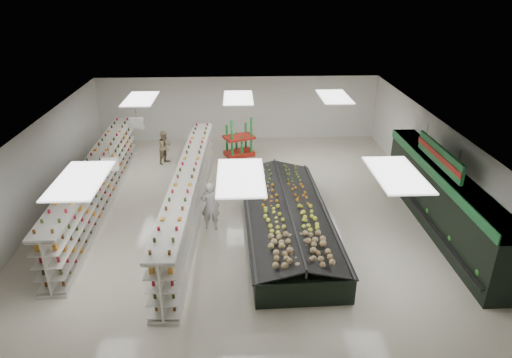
{
  "coord_description": "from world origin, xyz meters",
  "views": [
    {
      "loc": [
        -0.06,
        -14.5,
        7.87
      ],
      "look_at": [
        0.57,
        0.13,
        1.22
      ],
      "focal_mm": 32.0,
      "sensor_mm": 36.0,
      "label": 1
    }
  ],
  "objects_px": {
    "gondola_left": "(98,186)",
    "soda_endcap": "(239,139)",
    "gondola_center": "(189,198)",
    "shopper_background": "(165,147)",
    "produce_island": "(286,218)",
    "shopper_main": "(210,206)"
  },
  "relations": [
    {
      "from": "gondola_center",
      "to": "shopper_background",
      "type": "xyz_separation_m",
      "value": [
        -1.54,
        5.28,
        -0.1
      ]
    },
    {
      "from": "produce_island",
      "to": "shopper_background",
      "type": "bearing_deg",
      "value": 127.4
    },
    {
      "from": "gondola_center",
      "to": "shopper_background",
      "type": "distance_m",
      "value": 5.5
    },
    {
      "from": "gondola_center",
      "to": "shopper_main",
      "type": "relative_size",
      "value": 6.21
    },
    {
      "from": "produce_island",
      "to": "shopper_main",
      "type": "relative_size",
      "value": 4.46
    },
    {
      "from": "produce_island",
      "to": "soda_endcap",
      "type": "relative_size",
      "value": 4.45
    },
    {
      "from": "gondola_left",
      "to": "gondola_center",
      "type": "height_order",
      "value": "gondola_center"
    },
    {
      "from": "gondola_left",
      "to": "shopper_background",
      "type": "xyz_separation_m",
      "value": [
        1.84,
        4.21,
        -0.09
      ]
    },
    {
      "from": "soda_endcap",
      "to": "shopper_background",
      "type": "bearing_deg",
      "value": -167.15
    },
    {
      "from": "soda_endcap",
      "to": "shopper_background",
      "type": "xyz_separation_m",
      "value": [
        -3.31,
        -0.75,
        -0.08
      ]
    },
    {
      "from": "gondola_left",
      "to": "shopper_main",
      "type": "height_order",
      "value": "gondola_left"
    },
    {
      "from": "gondola_left",
      "to": "shopper_background",
      "type": "distance_m",
      "value": 4.59
    },
    {
      "from": "shopper_main",
      "to": "shopper_background",
      "type": "height_order",
      "value": "shopper_main"
    },
    {
      "from": "shopper_main",
      "to": "soda_endcap",
      "type": "bearing_deg",
      "value": -93.53
    },
    {
      "from": "gondola_left",
      "to": "produce_island",
      "type": "height_order",
      "value": "gondola_left"
    },
    {
      "from": "gondola_left",
      "to": "soda_endcap",
      "type": "xyz_separation_m",
      "value": [
        5.14,
        4.96,
        -0.0
      ]
    },
    {
      "from": "gondola_center",
      "to": "gondola_left",
      "type": "bearing_deg",
      "value": 164.47
    },
    {
      "from": "gondola_left",
      "to": "shopper_background",
      "type": "relative_size",
      "value": 7.04
    },
    {
      "from": "gondola_left",
      "to": "soda_endcap",
      "type": "relative_size",
      "value": 6.13
    },
    {
      "from": "soda_endcap",
      "to": "shopper_main",
      "type": "bearing_deg",
      "value": -98.58
    },
    {
      "from": "shopper_main",
      "to": "shopper_background",
      "type": "relative_size",
      "value": 1.14
    },
    {
      "from": "produce_island",
      "to": "gondola_left",
      "type": "bearing_deg",
      "value": 162.69
    }
  ]
}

